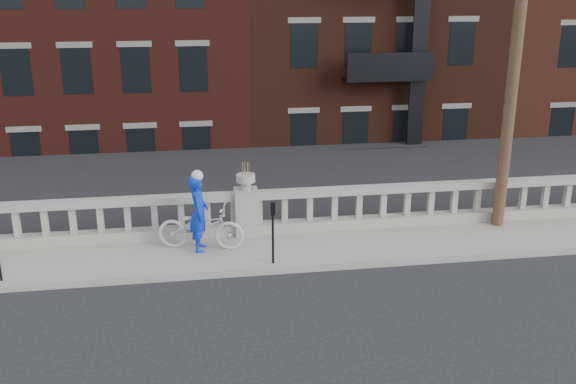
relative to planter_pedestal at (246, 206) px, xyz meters
name	(u,v)px	position (x,y,z in m)	size (l,w,h in m)	color
ground	(267,320)	(0.00, -3.95, -0.83)	(120.00, 120.00, 0.00)	black
sidewalk	(251,252)	(0.00, -0.95, -0.76)	(32.00, 2.20, 0.15)	gray
balustrade	(246,214)	(0.00, 0.00, -0.19)	(28.00, 0.34, 1.03)	gray
planter_pedestal	(246,206)	(0.00, 0.00, 0.00)	(0.55, 0.55, 1.76)	gray
lower_level	(222,50)	(0.56, 19.09, 1.80)	(80.00, 44.00, 20.80)	#605E59
utility_pole	(520,12)	(6.20, -0.35, 4.41)	(1.60, 0.28, 10.00)	#422D1E
parking_meter_d	(273,226)	(0.39, -1.80, 0.17)	(0.10, 0.09, 1.36)	black
bicycle	(201,227)	(-1.09, -0.73, -0.17)	(0.68, 1.94, 1.02)	silver
cyclist	(199,213)	(-1.12, -0.81, 0.19)	(0.64, 0.42, 1.74)	#0D2DC6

